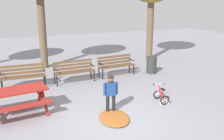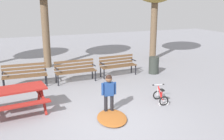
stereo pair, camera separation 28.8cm
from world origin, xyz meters
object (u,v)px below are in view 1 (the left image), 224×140
(park_bench_far_left, at_px, (23,74))
(park_bench_right, at_px, (116,64))
(park_bench_left, at_px, (74,69))
(picnic_table, at_px, (13,96))
(trash_bin, at_px, (152,65))
(kids_bicycle, at_px, (161,96))
(child_standing, at_px, (111,90))

(park_bench_far_left, relative_size, park_bench_right, 1.00)
(park_bench_far_left, xyz_separation_m, park_bench_left, (1.89, -0.11, 0.00))
(picnic_table, relative_size, park_bench_right, 1.19)
(trash_bin, bearing_deg, kids_bicycle, -117.60)
(park_bench_far_left, bearing_deg, picnic_table, -101.56)
(picnic_table, bearing_deg, park_bench_left, 44.09)
(park_bench_right, distance_m, kids_bicycle, 3.33)
(picnic_table, height_order, park_bench_far_left, park_bench_far_left)
(kids_bicycle, xyz_separation_m, trash_bin, (1.57, 3.00, 0.17))
(park_bench_left, height_order, park_bench_right, same)
(park_bench_right, bearing_deg, kids_bicycle, -89.38)
(park_bench_left, bearing_deg, trash_bin, -2.68)
(park_bench_far_left, bearing_deg, park_bench_right, 0.71)
(child_standing, distance_m, trash_bin, 4.54)
(picnic_table, distance_m, kids_bicycle, 4.42)
(park_bench_far_left, xyz_separation_m, trash_bin, (5.39, -0.28, -0.14))
(park_bench_left, height_order, trash_bin, park_bench_left)
(park_bench_far_left, height_order, child_standing, child_standing)
(picnic_table, xyz_separation_m, kids_bicycle, (4.32, -0.84, -0.39))
(park_bench_far_left, xyz_separation_m, kids_bicycle, (3.83, -3.27, -0.31))
(park_bench_left, relative_size, park_bench_right, 0.99)
(park_bench_right, xyz_separation_m, trash_bin, (1.60, -0.32, -0.14))
(picnic_table, distance_m, child_standing, 2.69)
(park_bench_right, relative_size, child_standing, 1.44)
(picnic_table, relative_size, kids_bicycle, 3.21)
(park_bench_left, bearing_deg, child_standing, -87.34)
(child_standing, bearing_deg, trash_bin, 42.29)
(park_bench_left, bearing_deg, picnic_table, -135.91)
(picnic_table, distance_m, park_bench_far_left, 2.48)
(park_bench_left, xyz_separation_m, park_bench_right, (1.90, 0.16, 0.00))
(child_standing, distance_m, kids_bicycle, 1.84)
(picnic_table, xyz_separation_m, trash_bin, (5.89, 2.15, -0.22))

